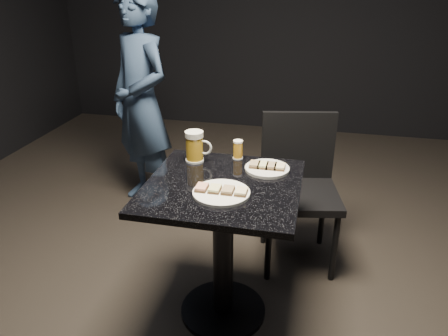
{
  "coord_description": "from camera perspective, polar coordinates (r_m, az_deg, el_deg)",
  "views": [
    {
      "loc": [
        0.4,
        -1.73,
        1.64
      ],
      "look_at": [
        0.0,
        0.02,
        0.82
      ],
      "focal_mm": 35.0,
      "sensor_mm": 36.0,
      "label": 1
    }
  ],
  "objects": [
    {
      "name": "beer_mug",
      "position": [
        2.2,
        -3.81,
        2.84
      ],
      "size": [
        0.14,
        0.09,
        0.16
      ],
      "color": "white",
      "rests_on": "table"
    },
    {
      "name": "canapes_on_plate_small",
      "position": [
        2.12,
        5.67,
        0.32
      ],
      "size": [
        0.17,
        0.07,
        0.02
      ],
      "color": "#4C3521",
      "rests_on": "plate_small"
    },
    {
      "name": "plate_small",
      "position": [
        2.13,
        5.65,
        -0.08
      ],
      "size": [
        0.22,
        0.22,
        0.01
      ],
      "primitive_type": "cylinder",
      "color": "silver",
      "rests_on": "table"
    },
    {
      "name": "patron",
      "position": [
        3.17,
        -10.77,
        8.38
      ],
      "size": [
        0.68,
        0.63,
        1.56
      ],
      "primitive_type": "imported",
      "rotation": [
        0.0,
        0.0,
        -0.59
      ],
      "color": "navy",
      "rests_on": "floor"
    },
    {
      "name": "table",
      "position": [
        2.1,
        -0.12,
        -7.98
      ],
      "size": [
        0.7,
        0.7,
        0.75
      ],
      "color": "black",
      "rests_on": "floor"
    },
    {
      "name": "canapes_on_plate_large",
      "position": [
        1.88,
        -0.36,
        -2.83
      ],
      "size": [
        0.23,
        0.07,
        0.02
      ],
      "color": "#4C3521",
      "rests_on": "plate_large"
    },
    {
      "name": "chair",
      "position": [
        2.61,
        9.73,
        -1.71
      ],
      "size": [
        0.51,
        0.51,
        0.89
      ],
      "color": "black",
      "rests_on": "floor"
    },
    {
      "name": "floor",
      "position": [
        2.42,
        -0.11,
        -18.2
      ],
      "size": [
        6.0,
        6.0,
        0.0
      ],
      "primitive_type": "plane",
      "color": "black",
      "rests_on": "ground"
    },
    {
      "name": "plate_large",
      "position": [
        1.89,
        -0.36,
        -3.27
      ],
      "size": [
        0.25,
        0.25,
        0.01
      ],
      "primitive_type": "cylinder",
      "color": "white",
      "rests_on": "table"
    },
    {
      "name": "beer_tumbler",
      "position": [
        2.24,
        1.83,
        2.42
      ],
      "size": [
        0.05,
        0.05,
        0.1
      ],
      "color": "silver",
      "rests_on": "table"
    }
  ]
}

